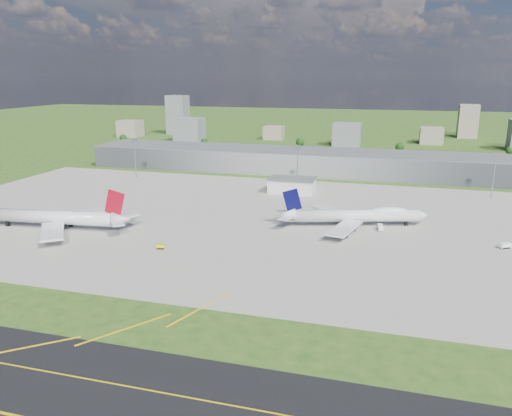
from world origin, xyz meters
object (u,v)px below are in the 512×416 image
(tug_yellow, at_px, (161,247))
(van_white_far, at_px, (505,246))
(van_white_near, at_px, (380,228))
(airliner_red_twin, at_px, (58,218))
(airliner_blue_quad, at_px, (357,216))

(tug_yellow, xyz_separation_m, van_white_far, (131.38, 37.67, 0.25))
(van_white_near, bearing_deg, van_white_far, -113.44)
(tug_yellow, height_order, van_white_near, van_white_near)
(tug_yellow, relative_size, van_white_far, 0.83)
(airliner_red_twin, distance_m, airliner_blue_quad, 134.05)
(tug_yellow, distance_m, van_white_far, 136.67)
(tug_yellow, bearing_deg, van_white_near, 13.75)
(airliner_red_twin, xyz_separation_m, van_white_far, (187.05, 26.08, -3.98))
(airliner_blue_quad, relative_size, van_white_far, 13.84)
(airliner_blue_quad, distance_m, van_white_far, 61.24)
(airliner_red_twin, xyz_separation_m, tug_yellow, (55.68, -11.59, -4.23))
(tug_yellow, distance_m, van_white_near, 96.06)
(airliner_blue_quad, bearing_deg, tug_yellow, -160.60)
(van_white_near, relative_size, van_white_far, 1.04)
(airliner_blue_quad, bearing_deg, van_white_far, -30.45)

